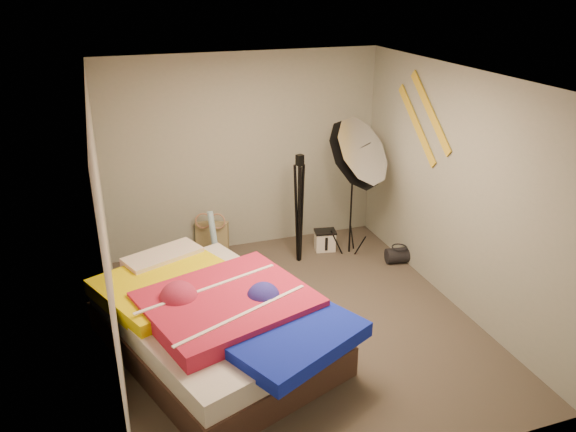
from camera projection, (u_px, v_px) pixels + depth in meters
name	position (u px, v px, depth m)	size (l,w,h in m)	color
floor	(298.00, 323.00, 5.80)	(4.00, 4.00, 0.00)	#4A4237
ceiling	(300.00, 78.00, 4.81)	(4.00, 4.00, 0.00)	silver
wall_back	(245.00, 154.00, 7.05)	(3.50, 3.50, 0.00)	gray
wall_front	(405.00, 327.00, 3.57)	(3.50, 3.50, 0.00)	gray
wall_left	(106.00, 237.00, 4.79)	(4.00, 4.00, 0.00)	gray
wall_right	(457.00, 191.00, 5.83)	(4.00, 4.00, 0.00)	gray
tote_bag	(212.00, 237.00, 7.22)	(0.41, 0.12, 0.41)	tan
wrapping_roll	(214.00, 237.00, 6.96)	(0.07, 0.07, 0.65)	#56ADD8
camera_case	(325.00, 241.00, 7.31)	(0.25, 0.18, 0.25)	silver
duffel_bag	(399.00, 255.00, 7.00)	(0.19, 0.19, 0.32)	black
wall_stripe_upper	(430.00, 112.00, 6.07)	(0.02, 1.10, 0.10)	gold
wall_stripe_lower	(417.00, 125.00, 6.36)	(0.02, 1.10, 0.10)	gold
bed	(214.00, 320.00, 5.25)	(2.34, 2.69, 0.66)	#472F27
photo_umbrella	(355.00, 155.00, 6.60)	(0.93, 1.06, 1.90)	black
camera_tripod	(299.00, 202.00, 6.78)	(0.10, 0.10, 1.38)	black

